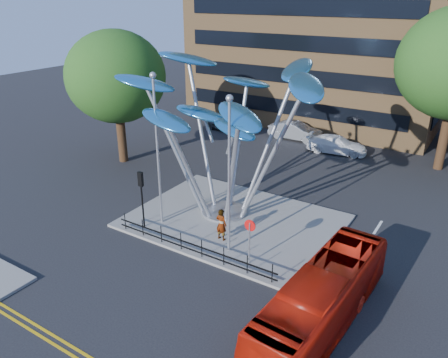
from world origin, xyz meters
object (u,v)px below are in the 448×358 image
Objects in this scene: street_lamp_right at (229,163)px; parked_car_left at (225,123)px; tree_left at (116,77)px; street_lamp_left at (157,138)px; traffic_light_island at (141,188)px; pedestrian at (221,224)px; parked_car_right at (337,145)px; parked_car_mid at (296,131)px; red_bus at (322,300)px; leaf_sculpture at (225,105)px; no_entry_sign_island at (250,234)px.

parked_car_left is at bearing 122.95° from street_lamp_right.
street_lamp_left is at bearing -34.38° from tree_left.
traffic_light_island is at bearing -152.12° from parked_car_left.
traffic_light_island is 1.86× the size of pedestrian.
street_lamp_right is at bearing 5.19° from traffic_light_island.
parked_car_right is (0.46, 17.54, -0.34)m from pedestrian.
tree_left is 3.01× the size of traffic_light_island.
tree_left is 12.44m from traffic_light_island.
tree_left is 17.02m from parked_car_mid.
red_bus reaches higher than parked_car_mid.
no_entry_sign_island is (4.07, -4.16, -5.06)m from leaf_sculpture.
red_bus is (8.67, -6.39, -5.56)m from leaf_sculpture.
leaf_sculpture reaches higher than street_lamp_right.
no_entry_sign_island is 2.82m from pedestrian.
tree_left is at bearing 154.93° from no_entry_sign_island.
street_lamp_left is 2.96m from traffic_light_island.
leaf_sculpture reaches higher than no_entry_sign_island.
leaf_sculpture is 6.90× the size of pedestrian.
red_bus is 5.10× the size of pedestrian.
no_entry_sign_island is 0.56× the size of parked_car_left.
red_bus is at bearing -25.23° from tree_left.
traffic_light_island is at bearing -116.57° from street_lamp_left.
parked_car_right is (-0.47, 18.26, -4.36)m from street_lamp_right.
red_bus is 2.17× the size of parked_car_left.
traffic_light_island is 4.97m from pedestrian.
leaf_sculpture is at bearing 52.60° from street_lamp_left.
street_lamp_right is at bearing -166.30° from parked_car_mid.
traffic_light_island reaches higher than pedestrian.
no_entry_sign_island is (6.50, -0.98, -3.54)m from street_lamp_left.
street_lamp_right is 1.91× the size of parked_car_left.
parked_car_right is at bearing 38.75° from tree_left.
parked_car_mid is at bearing -74.51° from pedestrian.
tree_left is 11.60m from street_lamp_left.
street_lamp_right is at bearing -138.20° from parked_car_left.
parked_car_left is at bearing 134.08° from red_bus.
street_lamp_left is at bearing 174.29° from street_lamp_right.
no_entry_sign_island is 5.13m from red_bus.
traffic_light_island is 11.88m from red_bus.
tree_left is 4.21× the size of no_entry_sign_island.
no_entry_sign_island is at bearing -17.87° from street_lamp_right.
no_entry_sign_island is (7.00, 0.02, -0.80)m from traffic_light_island.
pedestrian is 19.48m from parked_car_mid.
street_lamp_right is 3.64m from no_entry_sign_island.
parked_car_left is (2.38, 11.71, -6.06)m from tree_left.
traffic_light_island is 20.40m from parked_car_left.
red_bus is (4.60, -2.22, -0.51)m from no_entry_sign_island.
leaf_sculpture is 3.71× the size of traffic_light_island.
street_lamp_left is 2.57× the size of traffic_light_island.
parked_car_mid is (-4.97, 19.78, -4.27)m from street_lamp_right.
pedestrian is at bearing 3.14° from street_lamp_left.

